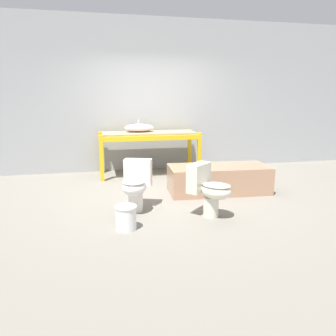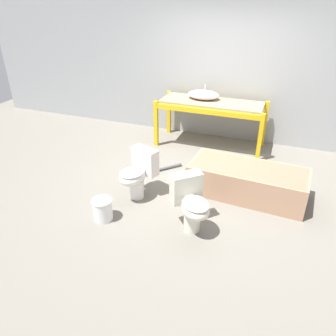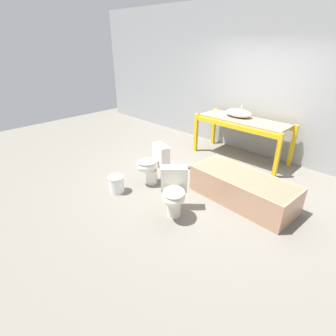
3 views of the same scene
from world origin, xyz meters
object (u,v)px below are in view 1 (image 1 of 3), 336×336
at_px(toilet_far, 209,188).
at_px(bathtub_main, 219,177).
at_px(toilet_near, 136,184).
at_px(sink_basin, 139,128).
at_px(bucket_white, 126,217).

bearing_deg(toilet_far, bathtub_main, 20.21).
bearing_deg(bathtub_main, toilet_near, -154.25).
relative_size(bathtub_main, toilet_far, 2.41).
height_order(sink_basin, bathtub_main, sink_basin).
distance_m(bathtub_main, toilet_near, 1.60).
bearing_deg(sink_basin, toilet_far, -77.43).
xyz_separation_m(sink_basin, bathtub_main, (1.13, -1.60, -0.70)).
relative_size(toilet_near, bucket_white, 2.37).
relative_size(sink_basin, bathtub_main, 0.35).
bearing_deg(toilet_far, sink_basin, 60.25).
bearing_deg(toilet_near, sink_basin, 100.24).
distance_m(toilet_far, bucket_white, 1.19).
distance_m(toilet_near, bucket_white, 0.74).
bearing_deg(toilet_near, toilet_far, -6.32).
bearing_deg(bucket_white, sink_basin, 79.11).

